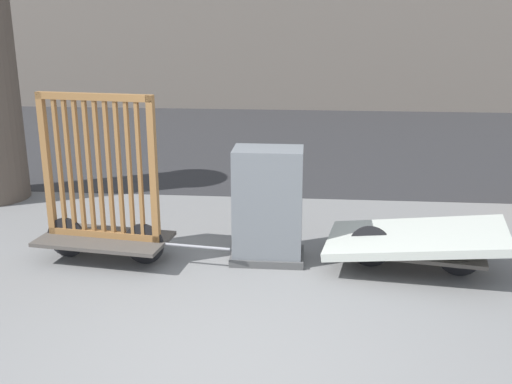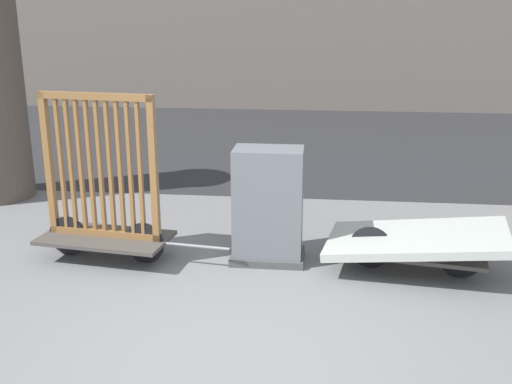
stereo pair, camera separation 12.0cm
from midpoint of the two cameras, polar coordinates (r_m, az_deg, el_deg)
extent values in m
plane|color=slate|center=(4.70, -1.85, -16.23)|extent=(60.00, 60.00, 0.00)
cube|color=#2D2D30|center=(12.64, 3.48, 4.96)|extent=(56.00, 8.25, 0.01)
cube|color=#4C4742|center=(6.63, -13.63, -4.25)|extent=(1.45, 0.86, 0.04)
cylinder|color=black|center=(6.45, -10.07, -4.81)|extent=(0.44, 0.09, 0.44)
cylinder|color=black|center=(6.85, -16.96, -4.03)|extent=(0.44, 0.09, 0.44)
cylinder|color=gray|center=(6.24, -5.08, -5.17)|extent=(0.70, 0.12, 0.03)
cube|color=olive|center=(6.61, -13.66, -3.81)|extent=(1.26, 0.24, 0.07)
cube|color=olive|center=(6.27, -14.57, 8.81)|extent=(1.26, 0.24, 0.07)
cube|color=olive|center=(6.69, -18.64, 2.58)|extent=(0.08, 0.08, 1.53)
cube|color=olive|center=(6.15, -9.16, 2.05)|extent=(0.08, 0.08, 1.53)
cube|color=olive|center=(6.62, -17.56, 2.52)|extent=(0.04, 0.05, 1.46)
cube|color=olive|center=(6.56, -16.72, 2.48)|extent=(0.04, 0.05, 1.46)
cube|color=olive|center=(6.50, -15.86, 2.43)|extent=(0.04, 0.05, 1.46)
cube|color=olive|center=(6.45, -14.99, 2.38)|extent=(0.04, 0.05, 1.46)
cube|color=olive|center=(6.40, -14.10, 2.33)|extent=(0.04, 0.05, 1.46)
cube|color=olive|center=(6.35, -13.20, 2.28)|extent=(0.04, 0.05, 1.46)
cube|color=olive|center=(6.30, -12.29, 2.23)|extent=(0.04, 0.05, 1.46)
cube|color=olive|center=(6.25, -11.36, 2.18)|extent=(0.04, 0.05, 1.46)
cube|color=olive|center=(6.20, -10.42, 2.13)|extent=(0.04, 0.05, 1.46)
cube|color=#4C4742|center=(6.34, 15.40, -5.35)|extent=(1.47, 0.92, 0.04)
cylinder|color=black|center=(6.37, 19.42, -5.83)|extent=(0.44, 0.11, 0.44)
cylinder|color=black|center=(6.37, 11.36, -5.18)|extent=(0.44, 0.11, 0.44)
cube|color=#B2B7AD|center=(6.30, 15.49, -4.31)|extent=(1.92, 1.31, 0.33)
cube|color=#4C4C4C|center=(6.50, 1.67, -6.11)|extent=(0.78, 0.52, 0.08)
cube|color=slate|center=(6.30, 1.71, -1.29)|extent=(0.72, 0.46, 1.23)
camera|label=1|loc=(0.06, -89.44, 0.17)|focal=42.00mm
camera|label=2|loc=(0.06, 90.56, -0.17)|focal=42.00mm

